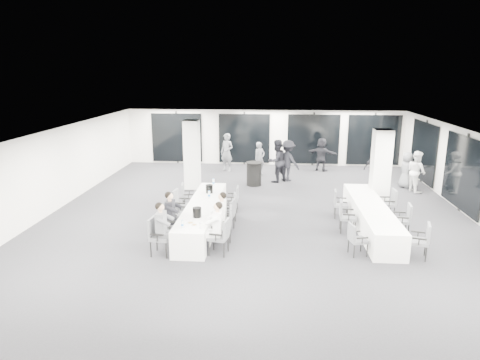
% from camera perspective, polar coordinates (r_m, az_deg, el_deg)
% --- Properties ---
extents(room, '(14.04, 16.04, 2.84)m').
position_cam_1_polar(room, '(15.18, 5.87, 1.62)').
color(room, '#25252B').
rests_on(room, ground).
extents(column_left, '(0.60, 0.60, 2.80)m').
position_cam_1_polar(column_left, '(17.53, -6.41, 3.38)').
color(column_left, silver).
rests_on(column_left, floor).
extents(column_right, '(0.60, 0.60, 2.80)m').
position_cam_1_polar(column_right, '(15.51, 18.22, 1.29)').
color(column_right, silver).
rests_on(column_right, floor).
extents(banquet_table_main, '(0.90, 5.00, 0.75)m').
position_cam_1_polar(banquet_table_main, '(13.33, -5.00, -4.70)').
color(banquet_table_main, white).
rests_on(banquet_table_main, floor).
extents(banquet_table_side, '(0.90, 5.00, 0.75)m').
position_cam_1_polar(banquet_table_side, '(13.75, 17.02, -4.70)').
color(banquet_table_side, white).
rests_on(banquet_table_side, floor).
extents(cocktail_table, '(0.71, 0.71, 0.99)m').
position_cam_1_polar(cocktail_table, '(18.03, 1.88, 0.85)').
color(cocktail_table, black).
rests_on(cocktail_table, floor).
extents(chair_main_left_near, '(0.56, 0.61, 1.01)m').
position_cam_1_polar(chair_main_left_near, '(11.49, -10.92, -7.05)').
color(chair_main_left_near, '#494C50').
rests_on(chair_main_left_near, floor).
extents(chair_main_left_second, '(0.57, 0.61, 0.99)m').
position_cam_1_polar(chair_main_left_second, '(12.38, -9.73, -5.45)').
color(chair_main_left_second, '#494C50').
rests_on(chair_main_left_second, floor).
extents(chair_main_left_mid, '(0.55, 0.58, 0.94)m').
position_cam_1_polar(chair_main_left_mid, '(13.29, -8.67, -4.13)').
color(chair_main_left_mid, '#494C50').
rests_on(chair_main_left_mid, floor).
extents(chair_main_left_fourth, '(0.55, 0.60, 1.00)m').
position_cam_1_polar(chair_main_left_fourth, '(13.95, -8.04, -3.06)').
color(chair_main_left_fourth, '#494C50').
rests_on(chair_main_left_fourth, floor).
extents(chair_main_left_far, '(0.54, 0.58, 0.94)m').
position_cam_1_polar(chair_main_left_far, '(14.97, -7.13, -1.97)').
color(chair_main_left_far, '#494C50').
rests_on(chair_main_left_far, floor).
extents(chair_main_right_near, '(0.56, 0.60, 0.97)m').
position_cam_1_polar(chair_main_right_near, '(11.32, -2.47, -7.25)').
color(chair_main_right_near, '#494C50').
rests_on(chair_main_right_near, floor).
extents(chair_main_right_second, '(0.55, 0.60, 1.00)m').
position_cam_1_polar(chair_main_right_second, '(12.18, -1.92, -5.55)').
color(chair_main_right_second, '#494C50').
rests_on(chair_main_right_second, floor).
extents(chair_main_right_mid, '(0.55, 0.59, 0.97)m').
position_cam_1_polar(chair_main_right_mid, '(12.91, -1.55, -4.47)').
color(chair_main_right_mid, '#494C50').
rests_on(chair_main_right_mid, floor).
extents(chair_main_right_fourth, '(0.53, 0.56, 0.89)m').
position_cam_1_polar(chair_main_right_fourth, '(13.84, -1.16, -3.36)').
color(chair_main_right_fourth, '#494C50').
rests_on(chair_main_right_fourth, floor).
extents(chair_main_right_far, '(0.45, 0.50, 0.87)m').
position_cam_1_polar(chair_main_right_far, '(14.69, -0.81, -2.32)').
color(chair_main_right_far, '#494C50').
rests_on(chair_main_right_far, floor).
extents(chair_side_left_near, '(0.53, 0.55, 0.86)m').
position_cam_1_polar(chair_side_left_near, '(11.67, 15.17, -7.41)').
color(chair_side_left_near, '#494C50').
rests_on(chair_side_left_near, floor).
extents(chair_side_left_mid, '(0.53, 0.58, 0.97)m').
position_cam_1_polar(chair_side_left_mid, '(13.20, 13.86, -4.47)').
color(chair_side_left_mid, '#494C50').
rests_on(chair_side_left_mid, floor).
extents(chair_side_left_far, '(0.51, 0.55, 0.92)m').
position_cam_1_polar(chair_side_left_far, '(14.45, 13.06, -2.89)').
color(chair_side_left_far, '#494C50').
rests_on(chair_side_left_far, floor).
extents(chair_side_right_near, '(0.59, 0.61, 0.95)m').
position_cam_1_polar(chair_side_right_near, '(12.01, 23.09, -7.19)').
color(chair_side_right_near, '#494C50').
rests_on(chair_side_right_near, floor).
extents(chair_side_right_mid, '(0.54, 0.58, 0.96)m').
position_cam_1_polar(chair_side_right_mid, '(13.44, 21.01, -4.71)').
color(chair_side_right_mid, '#494C50').
rests_on(chair_side_right_mid, floor).
extents(chair_side_right_far, '(0.50, 0.55, 0.95)m').
position_cam_1_polar(chair_side_right_far, '(14.92, 19.32, -2.72)').
color(chair_side_right_far, '#494C50').
rests_on(chair_side_right_far, floor).
extents(seated_guest_a, '(0.50, 0.38, 1.44)m').
position_cam_1_polar(seated_guest_a, '(11.36, -10.16, -5.99)').
color(seated_guest_a, '#5B5E63').
rests_on(seated_guest_a, floor).
extents(seated_guest_b, '(0.50, 0.38, 1.44)m').
position_cam_1_polar(seated_guest_b, '(12.27, -9.00, -4.38)').
color(seated_guest_b, black).
rests_on(seated_guest_b, floor).
extents(seated_guest_c, '(0.50, 0.38, 1.44)m').
position_cam_1_polar(seated_guest_c, '(11.26, -3.32, -5.96)').
color(seated_guest_c, white).
rests_on(seated_guest_c, floor).
extents(seated_guest_d, '(0.50, 0.38, 1.44)m').
position_cam_1_polar(seated_guest_d, '(12.11, -2.73, -4.46)').
color(seated_guest_d, white).
rests_on(seated_guest_d, floor).
extents(standing_guest_a, '(0.81, 0.79, 1.74)m').
position_cam_1_polar(standing_guest_a, '(19.81, 2.62, 3.16)').
color(standing_guest_a, '#5B5E63').
rests_on(standing_guest_a, floor).
extents(standing_guest_b, '(1.17, 1.13, 2.10)m').
position_cam_1_polar(standing_guest_b, '(18.54, 4.92, 2.92)').
color(standing_guest_b, black).
rests_on(standing_guest_b, floor).
extents(standing_guest_c, '(1.44, 1.35, 2.03)m').
position_cam_1_polar(standing_guest_c, '(18.80, 6.38, 2.94)').
color(standing_guest_c, black).
rests_on(standing_guest_c, floor).
extents(standing_guest_d, '(1.10, 0.72, 1.73)m').
position_cam_1_polar(standing_guest_d, '(18.68, 17.49, 1.81)').
color(standing_guest_d, black).
rests_on(standing_guest_d, floor).
extents(standing_guest_e, '(0.81, 0.95, 1.69)m').
position_cam_1_polar(standing_guest_e, '(18.87, 21.34, 1.54)').
color(standing_guest_e, '#5B5E63').
rests_on(standing_guest_e, floor).
extents(standing_guest_f, '(1.77, 1.38, 1.82)m').
position_cam_1_polar(standing_guest_f, '(20.95, 10.82, 3.66)').
color(standing_guest_f, black).
rests_on(standing_guest_f, floor).
extents(standing_guest_g, '(0.95, 0.90, 2.07)m').
position_cam_1_polar(standing_guest_g, '(20.53, -1.76, 4.04)').
color(standing_guest_g, '#5B5E63').
rests_on(standing_guest_g, floor).
extents(standing_guest_h, '(0.79, 1.02, 1.87)m').
position_cam_1_polar(standing_guest_h, '(18.39, 22.48, 1.40)').
color(standing_guest_h, white).
rests_on(standing_guest_h, floor).
extents(ice_bucket_near, '(0.24, 0.24, 0.28)m').
position_cam_1_polar(ice_bucket_near, '(12.01, -5.75, -4.31)').
color(ice_bucket_near, black).
rests_on(ice_bucket_near, banquet_table_main).
extents(ice_bucket_far, '(0.24, 0.24, 0.27)m').
position_cam_1_polar(ice_bucket_far, '(14.32, -4.12, -1.18)').
color(ice_bucket_far, black).
rests_on(ice_bucket_far, banquet_table_main).
extents(water_bottle_a, '(0.07, 0.07, 0.20)m').
position_cam_1_polar(water_bottle_a, '(11.27, -7.70, -5.84)').
color(water_bottle_a, silver).
rests_on(water_bottle_a, banquet_table_main).
extents(water_bottle_b, '(0.08, 0.08, 0.24)m').
position_cam_1_polar(water_bottle_b, '(13.71, -4.14, -1.96)').
color(water_bottle_b, silver).
rests_on(water_bottle_b, banquet_table_main).
extents(water_bottle_c, '(0.08, 0.08, 0.24)m').
position_cam_1_polar(water_bottle_c, '(15.23, -3.56, -0.29)').
color(water_bottle_c, silver).
rests_on(water_bottle_c, banquet_table_main).
extents(plate_a, '(0.22, 0.22, 0.03)m').
position_cam_1_polar(plate_a, '(11.60, -6.63, -5.69)').
color(plate_a, white).
rests_on(plate_a, banquet_table_main).
extents(plate_b, '(0.18, 0.18, 0.03)m').
position_cam_1_polar(plate_b, '(11.44, -6.13, -5.97)').
color(plate_b, white).
rests_on(plate_b, banquet_table_main).
extents(plate_c, '(0.21, 0.21, 0.03)m').
position_cam_1_polar(plate_c, '(12.71, -5.59, -3.83)').
color(plate_c, white).
rests_on(plate_c, banquet_table_main).
extents(wine_glass, '(0.07, 0.07, 0.18)m').
position_cam_1_polar(wine_glass, '(11.18, -5.36, -5.77)').
color(wine_glass, silver).
rests_on(wine_glass, banquet_table_main).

